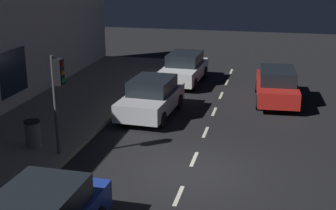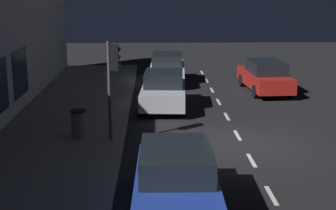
{
  "view_description": "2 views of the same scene",
  "coord_description": "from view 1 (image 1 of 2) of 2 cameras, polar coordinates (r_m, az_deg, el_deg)",
  "views": [
    {
      "loc": [
        -2.34,
        13.35,
        6.42
      ],
      "look_at": [
        1.28,
        -2.75,
        1.27
      ],
      "focal_mm": 50.74,
      "sensor_mm": 36.0,
      "label": 1
    },
    {
      "loc": [
        3.01,
        15.9,
        5.25
      ],
      "look_at": [
        2.52,
        0.01,
        1.38
      ],
      "focal_mm": 53.15,
      "sensor_mm": 36.0,
      "label": 2
    }
  ],
  "objects": [
    {
      "name": "parked_car_2",
      "position": [
        25.25,
        1.96,
        4.45
      ],
      "size": [
        2.05,
        4.41,
        1.58
      ],
      "rotation": [
        0.0,
        0.0,
        -0.04
      ],
      "color": "silver",
      "rests_on": "ground"
    },
    {
      "name": "parked_car_0",
      "position": [
        19.95,
        -2.0,
        0.94
      ],
      "size": [
        2.13,
        4.28,
        1.58
      ],
      "rotation": [
        0.0,
        0.0,
        -0.06
      ],
      "color": "#B7B7BC",
      "rests_on": "ground"
    },
    {
      "name": "lane_centre_line",
      "position": [
        15.89,
        3.16,
        -6.5
      ],
      "size": [
        0.12,
        27.2,
        0.01
      ],
      "color": "beige",
      "rests_on": "ground"
    },
    {
      "name": "trash_bin",
      "position": [
        16.97,
        -15.93,
        -3.33
      ],
      "size": [
        0.55,
        0.55,
        0.95
      ],
      "color": "slate",
      "rests_on": "sidewalk"
    },
    {
      "name": "traffic_light",
      "position": [
        15.53,
        -13.11,
        2.44
      ],
      "size": [
        0.46,
        0.32,
        3.32
      ],
      "color": "#424244",
      "rests_on": "sidewalk"
    },
    {
      "name": "sidewalk",
      "position": [
        17.1,
        -18.67,
        -5.41
      ],
      "size": [
        4.5,
        32.0,
        0.15
      ],
      "color": "gray",
      "rests_on": "ground"
    },
    {
      "name": "ground_plane",
      "position": [
        15.0,
        2.51,
        -8.02
      ],
      "size": [
        60.0,
        60.0,
        0.0
      ],
      "primitive_type": "plane",
      "color": "black"
    },
    {
      "name": "parked_car_1",
      "position": [
        22.41,
        12.92,
        2.35
      ],
      "size": [
        2.05,
        4.65,
        1.58
      ],
      "rotation": [
        0.0,
        0.0,
        3.2
      ],
      "color": "red",
      "rests_on": "ground"
    }
  ]
}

